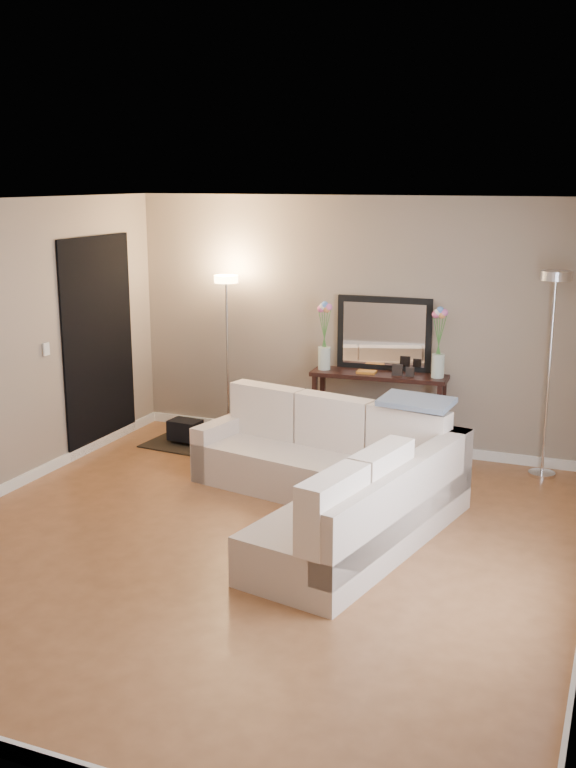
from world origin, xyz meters
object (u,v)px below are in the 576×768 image
at_px(console_table, 370,408).
at_px(floor_lamp_lit, 227,324).
at_px(sectional_sofa, 335,479).
at_px(floor_lamp_unlit, 552,333).

height_order(console_table, floor_lamp_lit, floor_lamp_lit).
bearing_deg(sectional_sofa, console_table, 97.38).
bearing_deg(console_table, floor_lamp_lit, -177.97).
bearing_deg(sectional_sofa, floor_lamp_unlit, 47.78).
bearing_deg(floor_lamp_unlit, console_table, 178.28).
height_order(sectional_sofa, floor_lamp_lit, floor_lamp_lit).
distance_m(console_table, floor_lamp_unlit, 1.95).
bearing_deg(console_table, sectional_sofa, -82.62).
distance_m(sectional_sofa, console_table, 1.74).
xyz_separation_m(sectional_sofa, console_table, (-0.22, 1.72, 0.16)).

